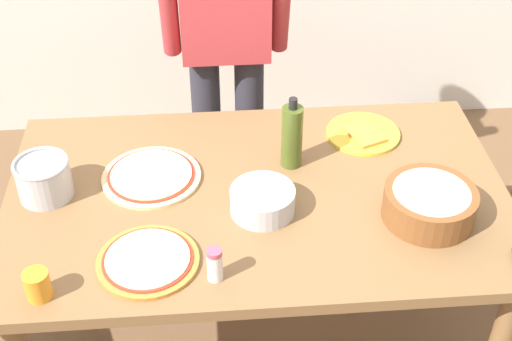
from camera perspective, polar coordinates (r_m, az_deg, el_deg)
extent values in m
cube|color=brown|center=(2.25, 0.10, -2.19)|extent=(1.60, 0.96, 0.04)
cylinder|color=brown|center=(2.86, -15.16, -3.51)|extent=(0.07, 0.07, 0.72)
cylinder|color=brown|center=(2.93, 13.64, -2.04)|extent=(0.07, 0.07, 0.72)
cylinder|color=#2D2D38|center=(3.04, -3.92, 2.36)|extent=(0.12, 0.12, 0.85)
cylinder|color=#2D2D38|center=(3.04, -0.53, 2.52)|extent=(0.12, 0.12, 0.85)
cylinder|color=olive|center=(3.20, 19.96, -2.69)|extent=(0.04, 0.04, 0.45)
cylinder|color=beige|center=(2.32, -8.47, -0.51)|extent=(0.32, 0.32, 0.01)
cylinder|color=#B22D1E|center=(2.31, -8.49, -0.36)|extent=(0.28, 0.28, 0.00)
cylinder|color=beige|center=(2.31, -8.50, -0.28)|extent=(0.26, 0.26, 0.00)
cylinder|color=#C67A33|center=(2.03, -8.75, -7.27)|extent=(0.29, 0.29, 0.01)
cylinder|color=#B22D1E|center=(2.02, -8.78, -7.11)|extent=(0.26, 0.26, 0.00)
cylinder|color=beige|center=(2.02, -8.79, -7.03)|extent=(0.24, 0.24, 0.00)
cylinder|color=gold|center=(2.52, 8.67, 2.99)|extent=(0.26, 0.26, 0.01)
cube|color=#CC8438|center=(2.49, 8.78, 2.95)|extent=(0.14, 0.17, 0.01)
cylinder|color=brown|center=(2.18, 13.88, -2.66)|extent=(0.28, 0.28, 0.10)
ellipsoid|color=beige|center=(2.16, 14.04, -1.86)|extent=(0.25, 0.25, 0.05)
cylinder|color=#B7B7BC|center=(2.15, 0.54, -2.46)|extent=(0.20, 0.20, 0.08)
cylinder|color=#47561E|center=(2.29, 2.92, 2.75)|extent=(0.07, 0.07, 0.22)
cylinder|color=black|center=(2.22, 3.03, 5.44)|extent=(0.03, 0.03, 0.04)
cylinder|color=#B7B7BC|center=(2.29, -16.81, -0.72)|extent=(0.17, 0.17, 0.12)
torus|color=#A5A5AD|center=(2.25, -17.10, 0.55)|extent=(0.17, 0.17, 0.01)
cylinder|color=orange|center=(1.98, -17.29, -8.85)|extent=(0.07, 0.07, 0.08)
cylinder|color=white|center=(1.94, -3.36, -7.76)|extent=(0.04, 0.04, 0.09)
cylinder|color=#D84C66|center=(1.90, -3.42, -6.65)|extent=(0.04, 0.04, 0.02)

